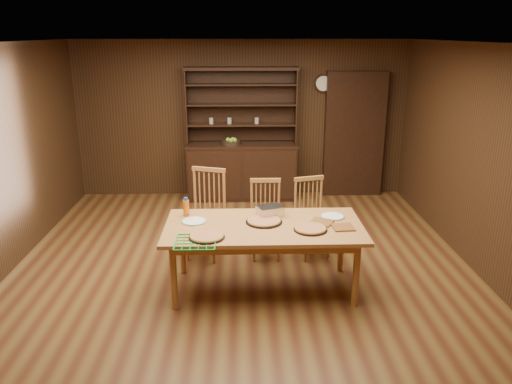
{
  "coord_description": "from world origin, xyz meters",
  "views": [
    {
      "loc": [
        0.0,
        -5.36,
        2.71
      ],
      "look_at": [
        0.17,
        0.4,
        0.85
      ],
      "focal_mm": 35.0,
      "sensor_mm": 36.0,
      "label": 1
    }
  ],
  "objects_px": {
    "chair_left": "(207,210)",
    "juice_bottle": "(186,208)",
    "china_hutch": "(242,164)",
    "dining_table": "(264,231)",
    "chair_right": "(311,214)",
    "chair_center": "(266,216)"
  },
  "relations": [
    {
      "from": "chair_left",
      "to": "chair_right",
      "type": "relative_size",
      "value": 1.12
    },
    {
      "from": "china_hutch",
      "to": "dining_table",
      "type": "bearing_deg",
      "value": -85.92
    },
    {
      "from": "dining_table",
      "to": "chair_right",
      "type": "relative_size",
      "value": 2.11
    },
    {
      "from": "chair_center",
      "to": "juice_bottle",
      "type": "relative_size",
      "value": 4.54
    },
    {
      "from": "juice_bottle",
      "to": "chair_right",
      "type": "bearing_deg",
      "value": 22.33
    },
    {
      "from": "dining_table",
      "to": "juice_bottle",
      "type": "xyz_separation_m",
      "value": [
        -0.85,
        0.3,
        0.17
      ]
    },
    {
      "from": "chair_right",
      "to": "chair_center",
      "type": "bearing_deg",
      "value": 165.9
    },
    {
      "from": "juice_bottle",
      "to": "china_hutch",
      "type": "bearing_deg",
      "value": 77.8
    },
    {
      "from": "chair_left",
      "to": "juice_bottle",
      "type": "height_order",
      "value": "chair_left"
    },
    {
      "from": "china_hutch",
      "to": "dining_table",
      "type": "relative_size",
      "value": 1.03
    },
    {
      "from": "chair_center",
      "to": "juice_bottle",
      "type": "xyz_separation_m",
      "value": [
        -0.91,
        -0.59,
        0.33
      ]
    },
    {
      "from": "dining_table",
      "to": "juice_bottle",
      "type": "relative_size",
      "value": 9.75
    },
    {
      "from": "dining_table",
      "to": "chair_right",
      "type": "bearing_deg",
      "value": 55.21
    },
    {
      "from": "chair_left",
      "to": "dining_table",
      "type": "bearing_deg",
      "value": -36.04
    },
    {
      "from": "chair_center",
      "to": "dining_table",
      "type": "bearing_deg",
      "value": -94.03
    },
    {
      "from": "china_hutch",
      "to": "juice_bottle",
      "type": "bearing_deg",
      "value": -102.2
    },
    {
      "from": "china_hutch",
      "to": "chair_left",
      "type": "relative_size",
      "value": 1.95
    },
    {
      "from": "chair_right",
      "to": "juice_bottle",
      "type": "relative_size",
      "value": 4.61
    },
    {
      "from": "dining_table",
      "to": "chair_right",
      "type": "distance_m",
      "value": 1.12
    },
    {
      "from": "dining_table",
      "to": "chair_center",
      "type": "height_order",
      "value": "chair_center"
    },
    {
      "from": "dining_table",
      "to": "juice_bottle",
      "type": "height_order",
      "value": "juice_bottle"
    },
    {
      "from": "chair_left",
      "to": "juice_bottle",
      "type": "relative_size",
      "value": 5.18
    }
  ]
}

